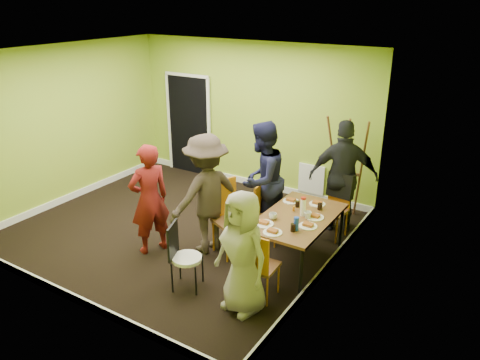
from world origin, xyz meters
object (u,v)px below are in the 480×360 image
object	(u,v)px
chair_back_end	(339,192)
chair_front_end	(259,263)
chair_left_near	(228,213)
person_standing	(149,199)
person_left_far	(262,180)
dining_table	(298,220)
person_left_near	(206,194)
blue_bottle	(296,224)
easel	(346,170)
chair_left_far	(265,210)
person_front_end	(243,253)
orange_bottle	(294,209)
chair_bentwood	(182,253)
thermos	(303,207)

from	to	relation	value
chair_back_end	chair_front_end	world-z (taller)	chair_back_end
chair_left_near	person_standing	xyz separation A→B (m)	(-0.95, -0.60, 0.21)
person_standing	person_left_far	distance (m)	1.72
dining_table	person_left_near	world-z (taller)	person_left_near
dining_table	blue_bottle	xyz separation A→B (m)	(0.15, -0.38, 0.15)
chair_left_near	easel	distance (m)	2.19
chair_left_far	person_front_end	bearing A→B (deg)	13.76
dining_table	person_left_far	bearing A→B (deg)	148.06
person_left_far	person_left_near	size ratio (longest dim) A/B	1.03
orange_bottle	person_front_end	size ratio (longest dim) A/B	0.05
chair_bentwood	thermos	xyz separation A→B (m)	(1.05, 1.33, 0.38)
chair_left_near	person_left_near	world-z (taller)	person_left_near
thermos	dining_table	bearing A→B (deg)	-126.98
person_left_far	blue_bottle	bearing A→B (deg)	50.58
dining_table	orange_bottle	bearing A→B (deg)	136.12
person_standing	person_front_end	bearing A→B (deg)	98.91
chair_left_near	person_front_end	size ratio (longest dim) A/B	0.71
chair_left_near	person_left_near	distance (m)	0.41
thermos	person_front_end	world-z (taller)	person_front_end
thermos	person_standing	world-z (taller)	person_standing
easel	person_front_end	world-z (taller)	easel
chair_left_near	person_front_end	distance (m)	1.42
person_standing	person_front_end	xyz separation A→B (m)	(1.86, -0.47, -0.06)
chair_left_far	person_front_end	distance (m)	1.76
person_left_far	orange_bottle	bearing A→B (deg)	62.97
chair_front_end	person_standing	distance (m)	1.97
person_left_far	thermos	bearing A→B (deg)	64.62
person_standing	person_left_near	distance (m)	0.82
chair_back_end	chair_front_end	xyz separation A→B (m)	(-0.18, -2.19, -0.18)
thermos	person_left_near	distance (m)	1.40
chair_front_end	person_front_end	xyz separation A→B (m)	(-0.07, -0.26, 0.24)
chair_left_near	person_standing	bearing A→B (deg)	-33.37
person_left_near	dining_table	bearing A→B (deg)	124.55
dining_table	chair_left_near	world-z (taller)	chair_left_near
person_left_far	person_front_end	bearing A→B (deg)	25.50
chair_front_end	orange_bottle	bearing A→B (deg)	91.56
easel	person_left_near	size ratio (longest dim) A/B	1.00
thermos	chair_back_end	bearing A→B (deg)	85.51
blue_bottle	person_standing	xyz separation A→B (m)	(-2.13, -0.39, -0.01)
chair_bentwood	chair_back_end	bearing A→B (deg)	134.91
chair_left_near	easel	bearing A→B (deg)	175.07
chair_left_far	chair_left_near	xyz separation A→B (m)	(-0.31, -0.56, 0.11)
chair_back_end	person_left_far	xyz separation A→B (m)	(-1.01, -0.66, 0.21)
blue_bottle	person_standing	bearing A→B (deg)	-169.52
chair_front_end	person_left_far	bearing A→B (deg)	115.90
person_left_near	blue_bottle	bearing A→B (deg)	108.44
chair_front_end	chair_back_end	bearing A→B (deg)	82.77
chair_front_end	blue_bottle	distance (m)	0.71
chair_bentwood	blue_bottle	world-z (taller)	blue_bottle
orange_bottle	person_standing	size ratio (longest dim) A/B	0.04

